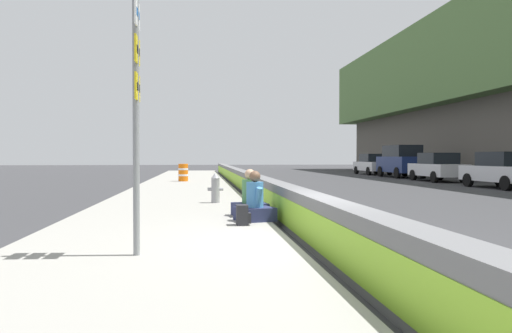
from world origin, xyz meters
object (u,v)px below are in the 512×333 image
Objects in this scene: route_sign_post at (136,102)px; seated_person_foreground at (255,205)px; seated_person_middle at (250,201)px; parked_car_fourth at (503,170)px; construction_barrel at (183,172)px; parked_car_midline at (438,167)px; parked_car_farther at (373,164)px; backpack at (243,215)px; fire_hydrant at (215,187)px; parked_car_far at (401,161)px.

route_sign_post reaches higher than seated_person_foreground.
parked_car_fourth reaches higher than seated_person_middle.
construction_barrel is 0.21× the size of parked_car_midline.
seated_person_foreground is 31.74m from parked_car_farther.
route_sign_post is at bearing 144.74° from parked_car_midline.
parked_car_midline is at bearing -35.84° from backpack.
construction_barrel is (12.76, 1.34, 0.03)m from fire_hydrant.
seated_person_foreground is 0.23× the size of parked_car_midline.
backpack is 0.09× the size of parked_car_midline.
parked_car_far reaches higher than seated_person_middle.
route_sign_post is 3.38× the size of seated_person_middle.
parked_car_midline is at bearing -45.12° from fire_hydrant.
fire_hydrant is at bearing -9.86° from route_sign_post.
fire_hydrant is 0.19× the size of parked_car_fourth.
parked_car_far is (26.69, -15.05, -1.05)m from route_sign_post.
backpack is 0.09× the size of parked_car_farther.
parked_car_fourth reaches higher than backpack.
seated_person_foreground is 26.68m from parked_car_far.
fire_hydrant is 23.54m from parked_car_far.
parked_car_farther reaches higher than construction_barrel.
parked_car_farther is at bearing 0.51° from parked_car_far.
parked_car_fourth is (10.31, -12.92, 0.39)m from seated_person_middle.
backpack is at bearing 168.95° from seated_person_middle.
seated_person_middle is at bearing -172.79° from construction_barrel.
seated_person_foreground reaches higher than construction_barrel.
parked_car_fourth is (7.08, -13.60, 0.27)m from fire_hydrant.
seated_person_foreground is at bearing -30.39° from route_sign_post.
construction_barrel is at bearing 69.18° from parked_car_fourth.
seated_person_middle is at bearing 149.72° from parked_car_far.
route_sign_post is 0.80× the size of parked_car_midline.
parked_car_farther is (29.59, -13.30, 0.53)m from backpack.
parked_car_far reaches higher than parked_car_midline.
construction_barrel is at bearing 5.62° from backpack.
seated_person_middle is 0.23× the size of parked_car_fourth.
parked_car_farther is (12.06, -15.02, 0.24)m from construction_barrel.
parked_car_far is (22.35, -13.05, 0.71)m from seated_person_middle.
fire_hydrant is at bearing 117.48° from parked_car_fourth.
parked_car_far is (12.04, -0.13, 0.32)m from parked_car_fourth.
parked_car_midline is (21.17, -14.97, -1.37)m from route_sign_post.
backpack is at bearing 131.87° from parked_car_fourth.
seated_person_middle is 1.57m from backpack.
seated_person_foreground is 0.23× the size of parked_car_farther.
seated_person_foreground is at bearing 143.86° from parked_car_midline.
parked_car_farther is at bearing -0.15° from parked_car_midline.
seated_person_middle is 1.12× the size of construction_barrel.
route_sign_post is 4.35m from seated_person_foreground.
construction_barrel is 15.99m from parked_car_fourth.
parked_car_far is at bearing -29.20° from backpack.
seated_person_foreground is 21.98m from parked_car_midline.
parked_car_farther is (5.70, 0.05, -0.32)m from parked_car_far.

